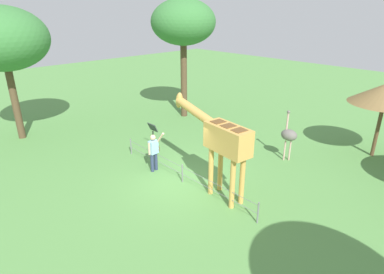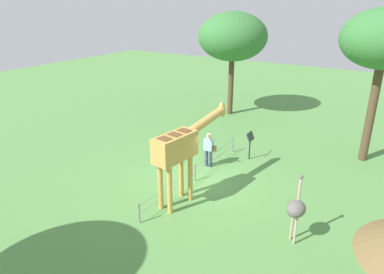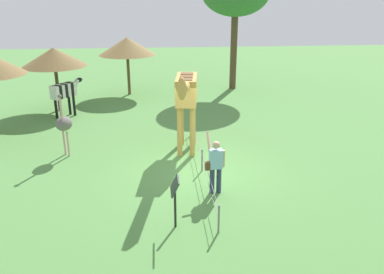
# 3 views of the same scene
# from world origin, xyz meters

# --- Properties ---
(ground_plane) EXTENTS (60.00, 60.00, 0.00)m
(ground_plane) POSITION_xyz_m (0.00, 0.00, 0.00)
(ground_plane) COLOR #568E47
(giraffe) EXTENTS (3.87, 0.95, 3.28)m
(giraffe) POSITION_xyz_m (-1.55, -0.28, 2.15)
(giraffe) COLOR gold
(giraffe) RESTS_ON ground_plane
(visitor) EXTENTS (0.60, 0.58, 1.74)m
(visitor) POSITION_xyz_m (1.48, 0.31, 0.90)
(visitor) COLOR navy
(visitor) RESTS_ON ground_plane
(ostrich) EXTENTS (0.70, 0.56, 2.25)m
(ostrich) POSITION_xyz_m (-1.72, -4.50, 1.18)
(ostrich) COLOR #CC9E93
(ostrich) RESTS_ON ground_plane
(tree_northeast) EXTENTS (4.22, 4.22, 6.38)m
(tree_northeast) POSITION_xyz_m (9.07, 3.07, 4.88)
(tree_northeast) COLOR brown
(tree_northeast) RESTS_ON ground_plane
(info_sign) EXTENTS (0.56, 0.21, 1.32)m
(info_sign) POSITION_xyz_m (3.16, -0.91, 0.95)
(info_sign) COLOR black
(info_sign) RESTS_ON ground_plane
(wire_fence) EXTENTS (7.05, 0.05, 0.75)m
(wire_fence) POSITION_xyz_m (0.00, 0.10, 0.40)
(wire_fence) COLOR slate
(wire_fence) RESTS_ON ground_plane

